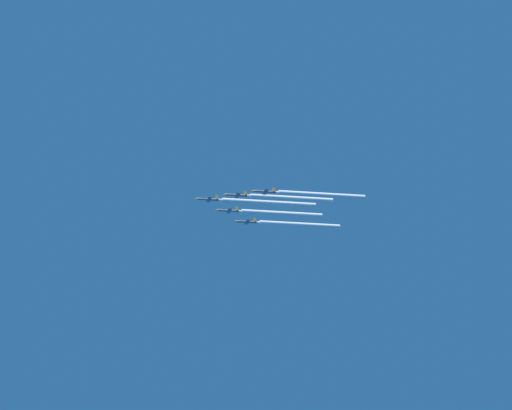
{
  "coord_description": "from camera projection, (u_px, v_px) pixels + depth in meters",
  "views": [
    {
      "loc": [
        -706.43,
        109.21,
        2.28
      ],
      "look_at": [
        0.31,
        -16.87,
        238.34
      ],
      "focal_mm": 107.53,
      "sensor_mm": 36.0,
      "label": 1
    }
  ],
  "objects": [
    {
      "name": "jet_outer_right",
      "position": [
        246.0,
        222.0,
        777.8
      ],
      "size": [
        8.24,
        11.99,
        2.88
      ],
      "color": "slate"
    },
    {
      "name": "smoke_trail_left_wingman",
      "position": [
        290.0,
        198.0,
        746.83
      ],
      "size": [
        2.3,
        42.59,
        2.3
      ],
      "color": "white"
    },
    {
      "name": "smoke_trail_right_wingman",
      "position": [
        280.0,
        213.0,
        769.77
      ],
      "size": [
        2.3,
        42.86,
        2.3
      ],
      "color": "white"
    },
    {
      "name": "jet_left_wingman",
      "position": [
        236.0,
        195.0,
        742.37
      ],
      "size": [
        8.24,
        11.99,
        2.88
      ],
      "color": "slate"
    },
    {
      "name": "smoke_trail_outer_right",
      "position": [
        298.0,
        225.0,
        782.33
      ],
      "size": [
        2.3,
        43.44,
        2.3
      ],
      "color": "white"
    },
    {
      "name": "jet_right_wingman",
      "position": [
        228.0,
        211.0,
        765.29
      ],
      "size": [
        8.24,
        11.99,
        2.88
      ],
      "color": "slate"
    },
    {
      "name": "jet_lead",
      "position": [
        207.0,
        199.0,
        752.01
      ],
      "size": [
        8.24,
        11.99,
        2.88
      ],
      "color": "slate"
    },
    {
      "name": "smoke_trail_lead",
      "position": [
        267.0,
        203.0,
        756.99
      ],
      "size": [
        2.3,
        48.81,
        2.3
      ],
      "color": "white"
    },
    {
      "name": "jet_outer_left",
      "position": [
        264.0,
        192.0,
        732.8
      ],
      "size": [
        8.24,
        11.99,
        2.88
      ],
      "color": "slate"
    },
    {
      "name": "smoke_trail_outer_left",
      "position": [
        320.0,
        195.0,
        737.39
      ],
      "size": [
        2.3,
        44.17,
        2.3
      ],
      "color": "white"
    }
  ]
}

